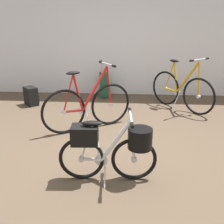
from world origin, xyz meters
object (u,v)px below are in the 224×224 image
at_px(rolling_suitcase, 104,84).
at_px(display_bike_left, 181,90).
at_px(backpack_on_floor, 31,96).
at_px(folding_bike_foreground, 112,146).
at_px(display_bike_right, 88,106).

bearing_deg(rolling_suitcase, display_bike_left, -26.60).
bearing_deg(backpack_on_floor, folding_bike_foreground, -54.32).
bearing_deg(display_bike_left, rolling_suitcase, 153.40).
relative_size(folding_bike_foreground, display_bike_right, 0.82).
height_order(folding_bike_foreground, rolling_suitcase, rolling_suitcase).
relative_size(display_bike_right, backpack_on_floor, 3.44).
height_order(folding_bike_foreground, display_bike_right, display_bike_right).
relative_size(folding_bike_foreground, rolling_suitcase, 1.29).
height_order(display_bike_right, backpack_on_floor, display_bike_right).
xyz_separation_m(display_bike_left, rolling_suitcase, (-1.59, 0.79, -0.10)).
height_order(display_bike_right, rolling_suitcase, display_bike_right).
bearing_deg(display_bike_left, backpack_on_floor, 178.86).
xyz_separation_m(folding_bike_foreground, backpack_on_floor, (-1.85, 2.58, -0.22)).
xyz_separation_m(display_bike_left, display_bike_right, (-1.65, -1.11, 0.00)).
bearing_deg(backpack_on_floor, display_bike_left, -1.14).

